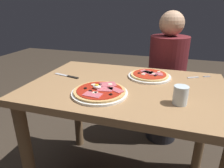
{
  "coord_description": "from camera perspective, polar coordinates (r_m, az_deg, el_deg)",
  "views": [
    {
      "loc": [
        0.24,
        -1.06,
        1.21
      ],
      "look_at": [
        -0.06,
        -0.08,
        0.81
      ],
      "focal_mm": 31.92,
      "sensor_mm": 36.0,
      "label": 1
    }
  ],
  "objects": [
    {
      "name": "dining_table",
      "position": [
        1.23,
        3.98,
        -6.11
      ],
      "size": [
        1.14,
        0.77,
        0.78
      ],
      "color": "#9E754C",
      "rests_on": "ground"
    },
    {
      "name": "diner_person",
      "position": [
        1.85,
        15.06,
        0.1
      ],
      "size": [
        0.32,
        0.32,
        1.18
      ],
      "rotation": [
        0.0,
        0.0,
        3.14
      ],
      "color": "black",
      "rests_on": "ground"
    },
    {
      "name": "pizza_across_left",
      "position": [
        1.31,
        10.68,
        2.41
      ],
      "size": [
        0.27,
        0.27,
        0.03
      ],
      "color": "white",
      "rests_on": "dining_table"
    },
    {
      "name": "fork",
      "position": [
        1.4,
        23.19,
        1.81
      ],
      "size": [
        0.15,
        0.09,
        0.0
      ],
      "color": "silver",
      "rests_on": "dining_table"
    },
    {
      "name": "knife",
      "position": [
        1.34,
        -12.47,
        2.23
      ],
      "size": [
        0.19,
        0.06,
        0.01
      ],
      "color": "silver",
      "rests_on": "dining_table"
    },
    {
      "name": "water_glass_near",
      "position": [
        0.98,
        18.99,
        -3.38
      ],
      "size": [
        0.07,
        0.07,
        0.09
      ],
      "color": "silver",
      "rests_on": "dining_table"
    },
    {
      "name": "pizza_foreground",
      "position": [
        1.05,
        -3.53,
        -2.24
      ],
      "size": [
        0.3,
        0.3,
        0.05
      ],
      "color": "white",
      "rests_on": "dining_table"
    }
  ]
}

